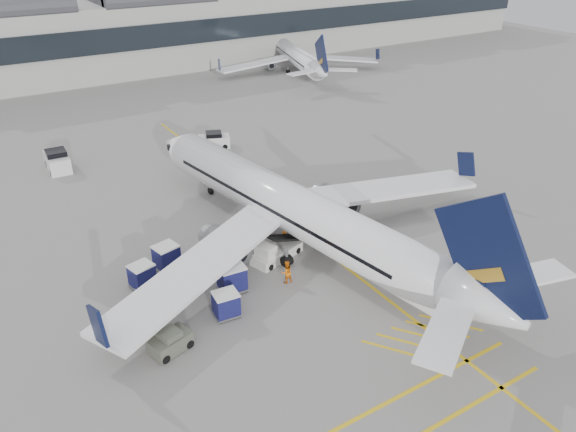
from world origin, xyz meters
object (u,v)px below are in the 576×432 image
belt_loader (276,251)px  ramp_agent_b (287,272)px  airliner_main (296,210)px  ramp_agent_a (285,232)px  pushback_tug (170,342)px  baggage_cart_a (166,256)px

belt_loader → ramp_agent_b: belt_loader is taller
airliner_main → belt_loader: bearing=-167.9°
airliner_main → belt_loader: airliner_main is taller
belt_loader → ramp_agent_a: belt_loader is taller
airliner_main → pushback_tug: bearing=-162.5°
airliner_main → ramp_agent_b: airliner_main is taller
belt_loader → ramp_agent_a: 2.55m
ramp_agent_a → belt_loader: bearing=166.2°
ramp_agent_a → pushback_tug: (-12.38, -7.20, -0.33)m
baggage_cart_a → belt_loader: bearing=-35.2°
baggage_cart_a → ramp_agent_a: bearing=-21.1°
airliner_main → ramp_agent_b: 5.66m
airliner_main → ramp_agent_b: bearing=-138.5°
airliner_main → ramp_agent_a: 2.33m
airliner_main → ramp_agent_a: bearing=114.4°
airliner_main → ramp_agent_b: (-3.33, -4.01, -2.20)m
baggage_cart_a → ramp_agent_b: 8.98m
belt_loader → ramp_agent_b: 3.25m
belt_loader → baggage_cart_a: (-7.45, 3.09, 0.39)m
belt_loader → ramp_agent_a: (1.85, 1.72, 0.33)m
baggage_cart_a → ramp_agent_a: ramp_agent_a is taller
airliner_main → belt_loader: size_ratio=7.37×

